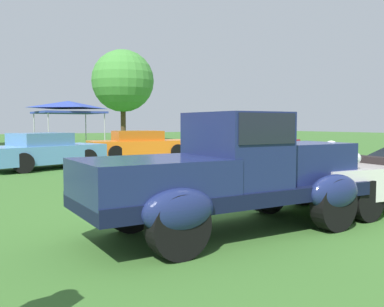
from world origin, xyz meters
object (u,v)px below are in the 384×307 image
object	(u,v)px
show_car_skyblue	(44,151)
show_car_burgundy	(250,144)
feature_pickup_truck	(231,171)
show_car_orange	(141,145)
canopy_tent_center_field	(68,106)

from	to	relation	value
show_car_skyblue	show_car_burgundy	size ratio (longest dim) A/B	0.93
feature_pickup_truck	show_car_skyblue	bearing A→B (deg)	89.99
show_car_orange	feature_pickup_truck	bearing A→B (deg)	-110.87
feature_pickup_truck	canopy_tent_center_field	distance (m)	17.89
canopy_tent_center_field	show_car_burgundy	bearing A→B (deg)	-49.50
show_car_skyblue	show_car_orange	world-z (taller)	same
show_car_skyblue	canopy_tent_center_field	xyz separation A→B (m)	(3.14, 7.39, 1.82)
feature_pickup_truck	show_car_skyblue	distance (m)	10.16
show_car_skyblue	canopy_tent_center_field	size ratio (longest dim) A/B	1.36
show_car_skyblue	show_car_burgundy	bearing A→B (deg)	1.01
canopy_tent_center_field	feature_pickup_truck	bearing A→B (deg)	-100.16
feature_pickup_truck	show_car_orange	world-z (taller)	feature_pickup_truck
show_car_skyblue	show_car_orange	bearing A→B (deg)	22.85
show_car_skyblue	show_car_orange	distance (m)	5.00
feature_pickup_truck	show_car_burgundy	bearing A→B (deg)	47.94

